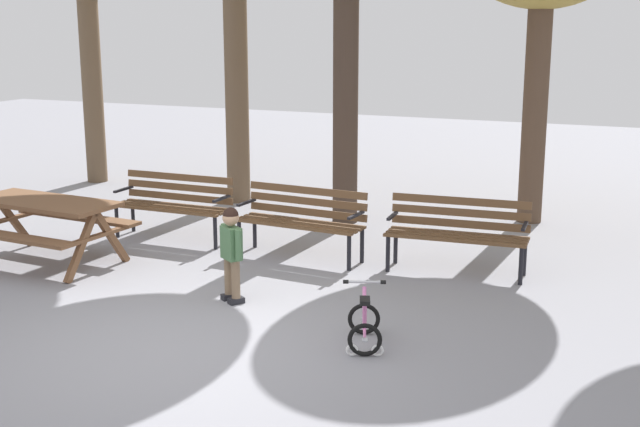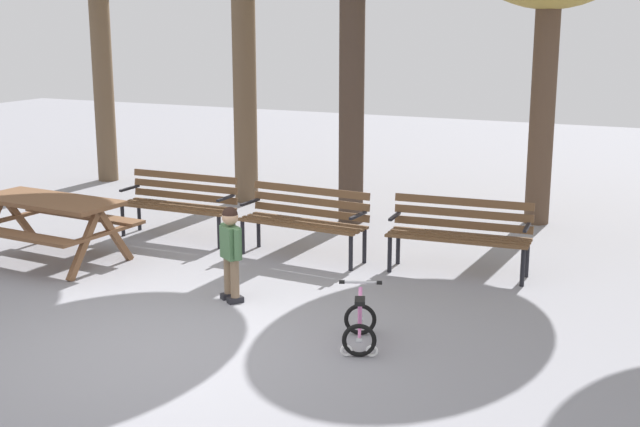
{
  "view_description": "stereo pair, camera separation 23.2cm",
  "coord_description": "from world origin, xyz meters",
  "px_view_note": "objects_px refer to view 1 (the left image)",
  "views": [
    {
      "loc": [
        4.01,
        -5.99,
        2.86
      ],
      "look_at": [
        0.58,
        1.98,
        0.85
      ],
      "focal_mm": 47.64,
      "sensor_mm": 36.0,
      "label": 1
    },
    {
      "loc": [
        4.22,
        -5.9,
        2.86
      ],
      "look_at": [
        0.58,
        1.98,
        0.85
      ],
      "focal_mm": 47.64,
      "sensor_mm": 36.0,
      "label": 2
    }
  ],
  "objects_px": {
    "picnic_table": "(45,215)",
    "park_bench_right": "(458,229)",
    "park_bench_left": "(302,216)",
    "child_standing": "(231,247)",
    "park_bench_far_left": "(175,201)",
    "kids_bicycle": "(364,324)"
  },
  "relations": [
    {
      "from": "child_standing",
      "to": "kids_bicycle",
      "type": "xyz_separation_m",
      "value": [
        1.67,
        -0.59,
        -0.38
      ]
    },
    {
      "from": "park_bench_right",
      "to": "kids_bicycle",
      "type": "xyz_separation_m",
      "value": [
        -0.19,
        -2.54,
        -0.31
      ]
    },
    {
      "from": "child_standing",
      "to": "kids_bicycle",
      "type": "bearing_deg",
      "value": -19.5
    },
    {
      "from": "park_bench_right",
      "to": "park_bench_left",
      "type": "bearing_deg",
      "value": -175.88
    },
    {
      "from": "park_bench_far_left",
      "to": "park_bench_left",
      "type": "height_order",
      "value": "same"
    },
    {
      "from": "picnic_table",
      "to": "child_standing",
      "type": "bearing_deg",
      "value": -7.71
    },
    {
      "from": "picnic_table",
      "to": "park_bench_left",
      "type": "xyz_separation_m",
      "value": [
        2.69,
        1.44,
        -0.08
      ]
    },
    {
      "from": "picnic_table",
      "to": "park_bench_right",
      "type": "height_order",
      "value": "park_bench_right"
    },
    {
      "from": "park_bench_left",
      "to": "park_bench_right",
      "type": "relative_size",
      "value": 1.0
    },
    {
      "from": "picnic_table",
      "to": "kids_bicycle",
      "type": "height_order",
      "value": "picnic_table"
    },
    {
      "from": "park_bench_far_left",
      "to": "kids_bicycle",
      "type": "relative_size",
      "value": 2.54
    },
    {
      "from": "park_bench_right",
      "to": "child_standing",
      "type": "relative_size",
      "value": 1.64
    },
    {
      "from": "picnic_table",
      "to": "park_bench_left",
      "type": "bearing_deg",
      "value": 28.21
    },
    {
      "from": "picnic_table",
      "to": "park_bench_right",
      "type": "xyz_separation_m",
      "value": [
        4.57,
        1.58,
        -0.08
      ]
    },
    {
      "from": "park_bench_far_left",
      "to": "park_bench_right",
      "type": "distance_m",
      "value": 3.79
    },
    {
      "from": "picnic_table",
      "to": "park_bench_left",
      "type": "relative_size",
      "value": 1.16
    },
    {
      "from": "park_bench_right",
      "to": "picnic_table",
      "type": "bearing_deg",
      "value": -160.97
    },
    {
      "from": "park_bench_left",
      "to": "kids_bicycle",
      "type": "relative_size",
      "value": 2.58
    },
    {
      "from": "park_bench_left",
      "to": "kids_bicycle",
      "type": "height_order",
      "value": "park_bench_left"
    },
    {
      "from": "park_bench_far_left",
      "to": "park_bench_right",
      "type": "relative_size",
      "value": 0.98
    },
    {
      "from": "picnic_table",
      "to": "child_standing",
      "type": "distance_m",
      "value": 2.74
    },
    {
      "from": "park_bench_far_left",
      "to": "child_standing",
      "type": "xyz_separation_m",
      "value": [
        1.94,
        -1.95,
        0.07
      ]
    }
  ]
}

